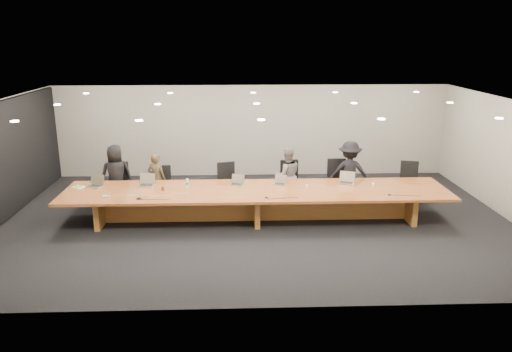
{
  "coord_description": "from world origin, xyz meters",
  "views": [
    {
      "loc": [
        -0.44,
        -11.16,
        4.25
      ],
      "look_at": [
        0.0,
        0.3,
        1.0
      ],
      "focal_mm": 35.0,
      "sensor_mm": 36.0,
      "label": 1
    }
  ],
  "objects_px": {
    "chair_mid_right": "(291,182)",
    "laptop_a": "(94,181)",
    "laptop_b": "(146,180)",
    "laptop_e": "(346,178)",
    "paper_cup_near": "(307,187)",
    "chair_right": "(338,181)",
    "laptop_d": "(280,180)",
    "laptop_c": "(237,180)",
    "chair_far_right": "(409,182)",
    "person_c": "(287,176)",
    "chair_left": "(163,185)",
    "amber_mug": "(163,188)",
    "av_box": "(106,196)",
    "chair_mid_left": "(228,184)",
    "conference_table": "(256,199)",
    "paper_cup_far": "(373,185)",
    "mic_left": "(139,198)",
    "person_d": "(349,172)",
    "chair_far_left": "(117,184)",
    "water_bottle": "(187,183)",
    "mic_center": "(267,197)",
    "person_a": "(116,175)",
    "person_b": "(157,179)",
    "mic_right": "(389,195)"
  },
  "relations": [
    {
      "from": "chair_mid_right",
      "to": "laptop_a",
      "type": "xyz_separation_m",
      "value": [
        -4.8,
        -0.83,
        0.33
      ]
    },
    {
      "from": "laptop_b",
      "to": "laptop_e",
      "type": "height_order",
      "value": "laptop_e"
    },
    {
      "from": "laptop_a",
      "to": "paper_cup_near",
      "type": "height_order",
      "value": "laptop_a"
    },
    {
      "from": "chair_right",
      "to": "laptop_d",
      "type": "distance_m",
      "value": 1.83
    },
    {
      "from": "laptop_c",
      "to": "laptop_e",
      "type": "relative_size",
      "value": 0.85
    },
    {
      "from": "paper_cup_near",
      "to": "chair_far_right",
      "type": "bearing_deg",
      "value": 20.86
    },
    {
      "from": "person_c",
      "to": "chair_left",
      "type": "bearing_deg",
      "value": -9.75
    },
    {
      "from": "person_c",
      "to": "amber_mug",
      "type": "xyz_separation_m",
      "value": [
        -3.03,
        -1.16,
        0.05
      ]
    },
    {
      "from": "laptop_a",
      "to": "av_box",
      "type": "relative_size",
      "value": 2.13
    },
    {
      "from": "chair_left",
      "to": "amber_mug",
      "type": "distance_m",
      "value": 1.28
    },
    {
      "from": "chair_right",
      "to": "av_box",
      "type": "bearing_deg",
      "value": -166.45
    },
    {
      "from": "chair_far_right",
      "to": "laptop_d",
      "type": "height_order",
      "value": "chair_far_right"
    },
    {
      "from": "chair_mid_left",
      "to": "laptop_b",
      "type": "distance_m",
      "value": 2.13
    },
    {
      "from": "conference_table",
      "to": "chair_left",
      "type": "bearing_deg",
      "value": 151.62
    },
    {
      "from": "laptop_d",
      "to": "paper_cup_near",
      "type": "distance_m",
      "value": 0.7
    },
    {
      "from": "paper_cup_near",
      "to": "chair_right",
      "type": "bearing_deg",
      "value": 49.22
    },
    {
      "from": "paper_cup_far",
      "to": "mic_left",
      "type": "height_order",
      "value": "paper_cup_far"
    },
    {
      "from": "chair_left",
      "to": "person_d",
      "type": "bearing_deg",
      "value": -7.91
    },
    {
      "from": "chair_far_left",
      "to": "chair_left",
      "type": "xyz_separation_m",
      "value": [
        1.15,
        0.13,
        -0.07
      ]
    },
    {
      "from": "laptop_c",
      "to": "mic_left",
      "type": "relative_size",
      "value": 2.32
    },
    {
      "from": "conference_table",
      "to": "paper_cup_far",
      "type": "bearing_deg",
      "value": 3.55
    },
    {
      "from": "mic_left",
      "to": "av_box",
      "type": "bearing_deg",
      "value": 167.18
    },
    {
      "from": "amber_mug",
      "to": "paper_cup_far",
      "type": "relative_size",
      "value": 1.12
    },
    {
      "from": "water_bottle",
      "to": "mic_center",
      "type": "relative_size",
      "value": 2.0
    },
    {
      "from": "chair_right",
      "to": "laptop_d",
      "type": "height_order",
      "value": "chair_right"
    },
    {
      "from": "laptop_e",
      "to": "av_box",
      "type": "height_order",
      "value": "laptop_e"
    },
    {
      "from": "amber_mug",
      "to": "person_a",
      "type": "bearing_deg",
      "value": 139.3
    },
    {
      "from": "amber_mug",
      "to": "mic_left",
      "type": "bearing_deg",
      "value": -125.03
    },
    {
      "from": "laptop_c",
      "to": "av_box",
      "type": "bearing_deg",
      "value": -144.76
    },
    {
      "from": "chair_right",
      "to": "laptop_a",
      "type": "bearing_deg",
      "value": -174.83
    },
    {
      "from": "chair_left",
      "to": "laptop_a",
      "type": "distance_m",
      "value": 1.79
    },
    {
      "from": "chair_left",
      "to": "laptop_c",
      "type": "xyz_separation_m",
      "value": [
        1.9,
        -0.87,
        0.37
      ]
    },
    {
      "from": "chair_right",
      "to": "laptop_c",
      "type": "xyz_separation_m",
      "value": [
        -2.64,
        -0.81,
        0.3
      ]
    },
    {
      "from": "conference_table",
      "to": "mic_left",
      "type": "relative_size",
      "value": 66.55
    },
    {
      "from": "laptop_b",
      "to": "av_box",
      "type": "height_order",
      "value": "laptop_b"
    },
    {
      "from": "laptop_a",
      "to": "water_bottle",
      "type": "distance_m",
      "value": 2.24
    },
    {
      "from": "chair_left",
      "to": "mic_center",
      "type": "height_order",
      "value": "chair_left"
    },
    {
      "from": "person_d",
      "to": "conference_table",
      "type": "bearing_deg",
      "value": 33.72
    },
    {
      "from": "person_d",
      "to": "water_bottle",
      "type": "xyz_separation_m",
      "value": [
        -4.09,
        -0.97,
        0.04
      ]
    },
    {
      "from": "laptop_d",
      "to": "paper_cup_far",
      "type": "height_order",
      "value": "laptop_d"
    },
    {
      "from": "person_b",
      "to": "laptop_a",
      "type": "height_order",
      "value": "person_b"
    },
    {
      "from": "mic_left",
      "to": "conference_table",
      "type": "bearing_deg",
      "value": 12.53
    },
    {
      "from": "conference_table",
      "to": "paper_cup_far",
      "type": "xyz_separation_m",
      "value": [
        2.81,
        0.17,
        0.27
      ]
    },
    {
      "from": "laptop_b",
      "to": "laptop_d",
      "type": "relative_size",
      "value": 1.24
    },
    {
      "from": "chair_mid_left",
      "to": "laptop_c",
      "type": "xyz_separation_m",
      "value": [
        0.22,
        -0.77,
        0.32
      ]
    },
    {
      "from": "chair_mid_left",
      "to": "mic_right",
      "type": "relative_size",
      "value": 10.77
    },
    {
      "from": "water_bottle",
      "to": "av_box",
      "type": "bearing_deg",
      "value": -159.7
    },
    {
      "from": "chair_mid_right",
      "to": "chair_mid_left",
      "type": "bearing_deg",
      "value": 176.49
    },
    {
      "from": "mic_center",
      "to": "laptop_a",
      "type": "bearing_deg",
      "value": 166.37
    },
    {
      "from": "amber_mug",
      "to": "laptop_e",
      "type": "bearing_deg",
      "value": 4.83
    }
  ]
}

